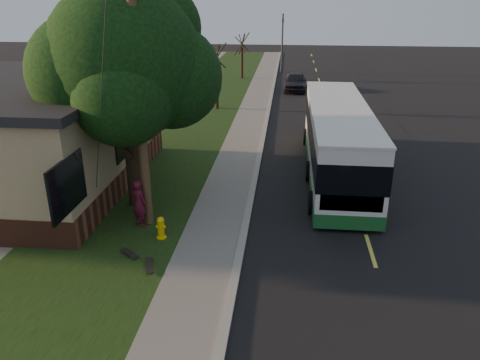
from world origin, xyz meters
The scene contains 17 objects.
ground centered at (0.00, 0.00, 0.00)m, with size 120.00×120.00×0.00m, color black.
road centered at (4.00, 10.00, 0.01)m, with size 8.00×80.00×0.01m, color black.
curb centered at (0.00, 10.00, 0.06)m, with size 0.25×80.00×0.12m, color gray.
sidewalk centered at (-1.00, 10.00, 0.04)m, with size 2.00×80.00×0.08m, color slate.
grass_verge centered at (-4.50, 10.00, 0.04)m, with size 5.00×80.00×0.07m, color black.
fire_hydrant centered at (-2.60, 0.00, 0.43)m, with size 0.32×0.32×0.74m.
utility_pole centered at (-3.31, 0.99, 4.63)m, with size 2.86×3.21×9.07m.
leafy_tree centered at (-4.17, 2.65, 5.17)m, with size 6.30×6.00×7.80m.
bare_tree_near centered at (-3.50, 18.00, 2.15)m, with size 1.38×1.21×4.31m.
bare_tree_far centered at (-3.00, 30.00, 2.00)m, with size 1.38×1.21×4.03m.
traffic_signal centered at (0.50, 34.00, 3.16)m, with size 0.18×0.22×5.50m.
transit_bus centered at (3.43, 6.53, 1.61)m, with size 2.57×11.16×3.02m.
skateboarder centered at (-3.51, 0.76, 0.89)m, with size 0.60×0.39×1.65m, color #541024.
skateboard_main centered at (-2.50, -1.73, 0.13)m, with size 0.46×0.87×0.08m.
skateboard_spare centered at (-3.29, -1.14, 0.13)m, with size 0.74×0.66×0.07m.
dumpster centered at (-7.52, 5.73, 0.75)m, with size 1.75×1.46×1.42m.
distant_car centered at (1.79, 25.15, 0.72)m, with size 1.71×4.25×1.45m, color black.
Camera 1 is at (1.28, -12.92, 7.43)m, focal length 35.00 mm.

